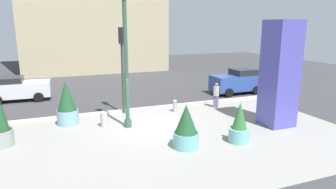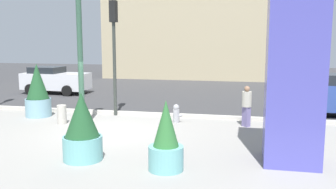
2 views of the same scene
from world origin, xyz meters
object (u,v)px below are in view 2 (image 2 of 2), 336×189
(fire_hydrant, at_px, (176,114))
(concrete_bollard, at_px, (62,115))
(lamp_post, at_px, (80,43))
(pedestrian_by_curb, at_px, (247,104))
(car_intersection, at_px, (330,95))
(car_passing_lane, at_px, (55,80))
(potted_plant_near_right, at_px, (82,129))
(art_pillar_blue, at_px, (295,65))
(potted_plant_mid_plaza, at_px, (166,141))
(potted_plant_near_left, at_px, (38,92))
(traffic_light_corner, at_px, (114,39))

(fire_hydrant, bearing_deg, concrete_bollard, -164.95)
(lamp_post, distance_m, pedestrian_by_curb, 6.61)
(car_intersection, xyz_separation_m, car_passing_lane, (-15.18, 3.56, -0.08))
(potted_plant_near_right, bearing_deg, pedestrian_by_curb, 48.99)
(art_pillar_blue, bearing_deg, potted_plant_mid_plaza, -157.59)
(concrete_bollard, bearing_deg, fire_hydrant, 15.05)
(lamp_post, height_order, potted_plant_near_left, lamp_post)
(car_intersection, bearing_deg, lamp_post, -154.67)
(potted_plant_near_left, bearing_deg, concrete_bollard, -32.61)
(potted_plant_mid_plaza, xyz_separation_m, car_passing_lane, (-9.70, 11.80, 0.06))
(car_intersection, bearing_deg, concrete_bollard, -159.28)
(potted_plant_near_left, xyz_separation_m, traffic_light_corner, (3.17, 0.93, 2.25))
(lamp_post, distance_m, fire_hydrant, 4.60)
(lamp_post, relative_size, potted_plant_near_right, 3.43)
(fire_hydrant, relative_size, pedestrian_by_curb, 0.48)
(art_pillar_blue, height_order, car_passing_lane, art_pillar_blue)
(pedestrian_by_curb, bearing_deg, car_passing_lane, 150.86)
(lamp_post, xyz_separation_m, traffic_light_corner, (0.37, 2.50, 0.15))
(car_intersection, bearing_deg, traffic_light_corner, -167.61)
(potted_plant_near_left, height_order, potted_plant_near_right, potted_plant_near_left)
(potted_plant_mid_plaza, bearing_deg, potted_plant_near_left, 142.33)
(car_intersection, distance_m, pedestrian_by_curb, 4.60)
(potted_plant_near_left, bearing_deg, art_pillar_blue, -21.77)
(traffic_light_corner, height_order, car_intersection, traffic_light_corner)
(concrete_bollard, bearing_deg, traffic_light_corner, 53.63)
(potted_plant_near_right, relative_size, car_passing_lane, 0.47)
(potted_plant_mid_plaza, relative_size, pedestrian_by_curb, 1.16)
(car_intersection, height_order, pedestrian_by_curb, car_intersection)
(art_pillar_blue, bearing_deg, car_passing_lane, 140.76)
(lamp_post, xyz_separation_m, potted_plant_near_left, (-2.79, 1.57, -2.10))
(art_pillar_blue, xyz_separation_m, traffic_light_corner, (-6.83, 4.93, 0.66))
(potted_plant_mid_plaza, height_order, car_intersection, car_intersection)
(potted_plant_near_right, distance_m, car_passing_lane, 13.62)
(potted_plant_mid_plaza, bearing_deg, traffic_light_corner, 120.61)
(potted_plant_near_left, bearing_deg, pedestrian_by_curb, 0.09)
(potted_plant_mid_plaza, height_order, pedestrian_by_curb, potted_plant_mid_plaza)
(art_pillar_blue, relative_size, potted_plant_near_left, 2.31)
(potted_plant_near_right, bearing_deg, car_passing_lane, 122.35)
(car_passing_lane, xyz_separation_m, pedestrian_by_curb, (11.64, -6.49, 0.03))
(lamp_post, height_order, car_intersection, lamp_post)
(potted_plant_mid_plaza, relative_size, car_passing_lane, 0.45)
(potted_plant_near_right, distance_m, pedestrian_by_curb, 6.64)
(traffic_light_corner, bearing_deg, potted_plant_mid_plaza, -59.39)
(fire_hydrant, distance_m, car_intersection, 6.91)
(art_pillar_blue, distance_m, car_passing_lane, 16.69)
(art_pillar_blue, distance_m, potted_plant_near_left, 10.88)
(potted_plant_mid_plaza, bearing_deg, car_passing_lane, 129.44)
(potted_plant_near_left, relative_size, potted_plant_near_right, 1.21)
(art_pillar_blue, bearing_deg, pedestrian_by_curb, 106.78)
(potted_plant_mid_plaza, distance_m, pedestrian_by_curb, 5.65)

